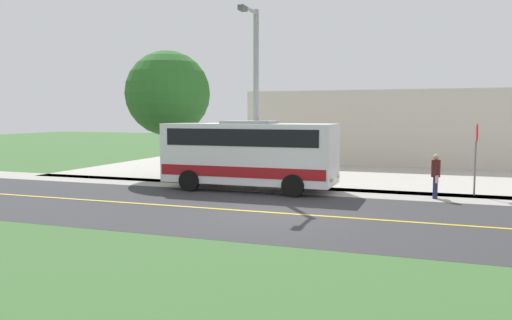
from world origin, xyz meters
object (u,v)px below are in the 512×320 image
at_px(pedestrian_with_bags, 436,175).
at_px(commercial_building, 413,127).
at_px(stop_sign, 476,147).
at_px(street_light_pole, 255,91).
at_px(shuttle_bus_front, 250,152).
at_px(tree_curbside, 168,93).

distance_m(pedestrian_with_bags, commercial_building, 16.68).
xyz_separation_m(stop_sign, street_light_pole, (1.23, -8.89, 2.28)).
bearing_deg(stop_sign, shuttle_bus_front, -80.00).
height_order(tree_curbside, commercial_building, tree_curbside).
bearing_deg(shuttle_bus_front, commercial_building, 160.67).
height_order(street_light_pole, tree_curbside, street_light_pole).
xyz_separation_m(shuttle_bus_front, pedestrian_with_bags, (-0.35, 7.54, -0.71)).
height_order(shuttle_bus_front, commercial_building, commercial_building).
relative_size(shuttle_bus_front, stop_sign, 2.58).
relative_size(street_light_pole, tree_curbside, 1.19).
distance_m(tree_curbside, commercial_building, 18.20).
distance_m(shuttle_bus_front, commercial_building, 17.91).
height_order(stop_sign, tree_curbside, tree_curbside).
bearing_deg(tree_curbside, commercial_building, 140.69).
xyz_separation_m(stop_sign, tree_curbside, (-1.30, -14.56, 2.34)).
height_order(stop_sign, commercial_building, commercial_building).
xyz_separation_m(street_light_pole, commercial_building, (-16.53, 5.80, -1.87)).
distance_m(street_light_pole, commercial_building, 17.61).
height_order(pedestrian_with_bags, stop_sign, stop_sign).
bearing_deg(pedestrian_with_bags, commercial_building, -174.43).
bearing_deg(pedestrian_with_bags, street_light_pole, -90.08).
distance_m(stop_sign, street_light_pole, 9.26).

